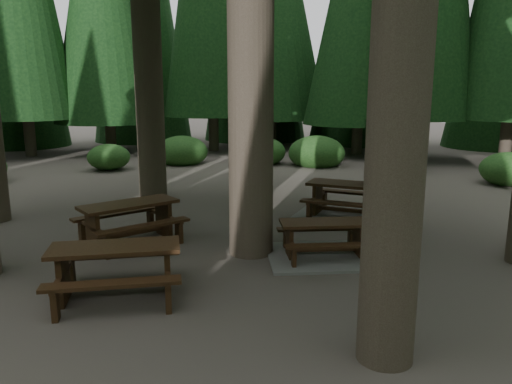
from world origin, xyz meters
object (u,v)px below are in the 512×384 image
at_px(picnic_table_a, 324,246).
at_px(picnic_table_e, 116,263).
at_px(picnic_table_b, 129,216).
at_px(picnic_table_c, 349,206).

distance_m(picnic_table_a, picnic_table_e, 3.87).
height_order(picnic_table_b, picnic_table_e, picnic_table_b).
relative_size(picnic_table_a, picnic_table_e, 1.09).
height_order(picnic_table_c, picnic_table_e, picnic_table_c).
xyz_separation_m(picnic_table_a, picnic_table_c, (-0.42, 3.03, 0.08)).
height_order(picnic_table_a, picnic_table_b, picnic_table_b).
height_order(picnic_table_b, picnic_table_c, picnic_table_c).
height_order(picnic_table_a, picnic_table_c, picnic_table_c).
xyz_separation_m(picnic_table_a, picnic_table_b, (-3.88, -0.92, 0.33)).
bearing_deg(picnic_table_a, picnic_table_b, 161.62).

